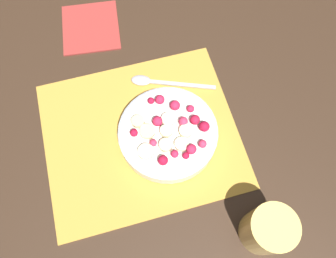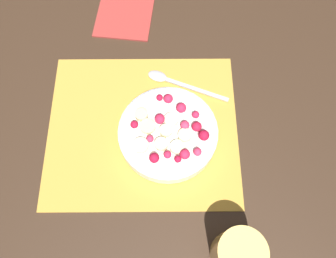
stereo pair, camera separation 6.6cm
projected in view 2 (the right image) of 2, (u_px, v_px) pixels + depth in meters
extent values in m
plane|color=#382619|center=(143.00, 129.00, 0.71)|extent=(3.00, 3.00, 0.00)
cube|color=gold|center=(143.00, 128.00, 0.71)|extent=(0.41, 0.35, 0.01)
cylinder|color=silver|center=(168.00, 134.00, 0.68)|extent=(0.21, 0.21, 0.03)
torus|color=silver|center=(168.00, 131.00, 0.67)|extent=(0.21, 0.21, 0.01)
cylinder|color=white|center=(168.00, 131.00, 0.67)|extent=(0.18, 0.18, 0.00)
cylinder|color=#F4EAB7|center=(171.00, 119.00, 0.67)|extent=(0.03, 0.03, 0.01)
cylinder|color=beige|center=(141.00, 145.00, 0.65)|extent=(0.04, 0.04, 0.01)
cylinder|color=#F4EAB7|center=(177.00, 147.00, 0.65)|extent=(0.03, 0.03, 0.01)
cylinder|color=beige|center=(148.00, 126.00, 0.66)|extent=(0.04, 0.04, 0.01)
cylinder|color=beige|center=(166.00, 131.00, 0.66)|extent=(0.04, 0.04, 0.01)
cylinder|color=beige|center=(143.00, 115.00, 0.67)|extent=(0.04, 0.04, 0.01)
cylinder|color=beige|center=(185.00, 135.00, 0.65)|extent=(0.03, 0.03, 0.01)
cylinder|color=beige|center=(161.00, 144.00, 0.65)|extent=(0.03, 0.03, 0.01)
sphere|color=#D12347|center=(160.00, 118.00, 0.66)|extent=(0.02, 0.02, 0.02)
sphere|color=#B21433|center=(160.00, 98.00, 0.69)|extent=(0.01, 0.01, 0.01)
sphere|color=#D12347|center=(185.00, 154.00, 0.63)|extent=(0.02, 0.02, 0.02)
sphere|color=#B21433|center=(154.00, 158.00, 0.63)|extent=(0.02, 0.02, 0.02)
sphere|color=#DB3356|center=(185.00, 125.00, 0.66)|extent=(0.02, 0.02, 0.02)
sphere|color=#D12347|center=(181.00, 108.00, 0.67)|extent=(0.02, 0.02, 0.02)
sphere|color=#D12347|center=(196.00, 115.00, 0.67)|extent=(0.02, 0.02, 0.02)
sphere|color=#B21433|center=(178.00, 159.00, 0.63)|extent=(0.01, 0.01, 0.01)
sphere|color=#D12347|center=(168.00, 99.00, 0.68)|extent=(0.02, 0.02, 0.02)
sphere|color=red|center=(197.00, 127.00, 0.66)|extent=(0.02, 0.02, 0.02)
sphere|color=#D12347|center=(167.00, 155.00, 0.64)|extent=(0.02, 0.02, 0.02)
sphere|color=#B21433|center=(204.00, 135.00, 0.65)|extent=(0.02, 0.02, 0.02)
sphere|color=#DB3356|center=(150.00, 139.00, 0.65)|extent=(0.02, 0.02, 0.02)
sphere|color=#DB3356|center=(197.00, 152.00, 0.64)|extent=(0.02, 0.02, 0.02)
sphere|color=#B21433|center=(134.00, 124.00, 0.66)|extent=(0.02, 0.02, 0.02)
cube|color=#B2B2B7|center=(197.00, 90.00, 0.74)|extent=(0.14, 0.06, 0.00)
ellipsoid|color=#B2B2B7|center=(157.00, 76.00, 0.75)|extent=(0.05, 0.04, 0.01)
cylinder|color=#F4CC66|center=(237.00, 253.00, 0.56)|extent=(0.08, 0.08, 0.10)
cube|color=#A3332D|center=(125.00, 14.00, 0.83)|extent=(0.15, 0.17, 0.01)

